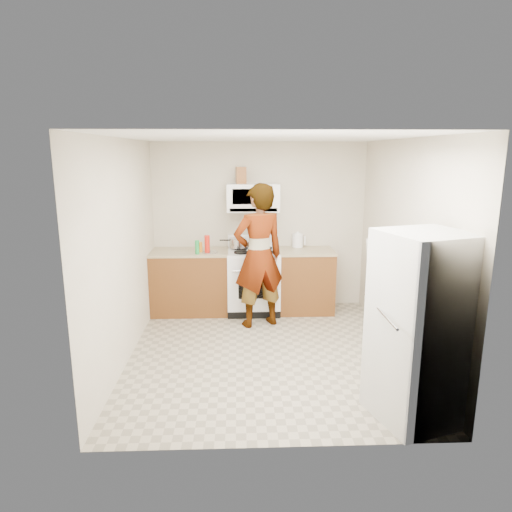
{
  "coord_description": "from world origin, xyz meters",
  "views": [
    {
      "loc": [
        -0.32,
        -5.06,
        2.35
      ],
      "look_at": [
        -0.1,
        0.55,
        1.06
      ],
      "focal_mm": 32.0,
      "sensor_mm": 36.0,
      "label": 1
    }
  ],
  "objects_px": {
    "gas_range": "(253,280)",
    "microwave": "(253,197)",
    "person": "(259,256)",
    "saucepan": "(238,243)",
    "kettle": "(298,241)",
    "fridge": "(420,328)"
  },
  "relations": [
    {
      "from": "gas_range",
      "to": "fridge",
      "type": "bearing_deg",
      "value": -64.61
    },
    {
      "from": "kettle",
      "to": "saucepan",
      "type": "xyz_separation_m",
      "value": [
        -0.91,
        -0.1,
        -0.01
      ]
    },
    {
      "from": "gas_range",
      "to": "saucepan",
      "type": "bearing_deg",
      "value": 148.89
    },
    {
      "from": "fridge",
      "to": "saucepan",
      "type": "relative_size",
      "value": 6.85
    },
    {
      "from": "gas_range",
      "to": "saucepan",
      "type": "distance_m",
      "value": 0.6
    },
    {
      "from": "fridge",
      "to": "person",
      "type": "bearing_deg",
      "value": 102.41
    },
    {
      "from": "kettle",
      "to": "saucepan",
      "type": "height_order",
      "value": "kettle"
    },
    {
      "from": "microwave",
      "to": "saucepan",
      "type": "relative_size",
      "value": 3.06
    },
    {
      "from": "gas_range",
      "to": "microwave",
      "type": "bearing_deg",
      "value": 90.0
    },
    {
      "from": "gas_range",
      "to": "person",
      "type": "xyz_separation_m",
      "value": [
        0.05,
        -0.56,
        0.49
      ]
    },
    {
      "from": "person",
      "to": "saucepan",
      "type": "xyz_separation_m",
      "value": [
        -0.28,
        0.7,
        0.04
      ]
    },
    {
      "from": "saucepan",
      "to": "microwave",
      "type": "bearing_deg",
      "value": -2.53
    },
    {
      "from": "gas_range",
      "to": "saucepan",
      "type": "relative_size",
      "value": 4.55
    },
    {
      "from": "gas_range",
      "to": "fridge",
      "type": "xyz_separation_m",
      "value": [
        1.36,
        -2.87,
        0.36
      ]
    },
    {
      "from": "person",
      "to": "fridge",
      "type": "relative_size",
      "value": 1.15
    },
    {
      "from": "gas_range",
      "to": "fridge",
      "type": "distance_m",
      "value": 3.2
    },
    {
      "from": "gas_range",
      "to": "person",
      "type": "relative_size",
      "value": 0.58
    },
    {
      "from": "gas_range",
      "to": "person",
      "type": "height_order",
      "value": "person"
    },
    {
      "from": "gas_range",
      "to": "microwave",
      "type": "distance_m",
      "value": 1.22
    },
    {
      "from": "gas_range",
      "to": "microwave",
      "type": "xyz_separation_m",
      "value": [
        0.0,
        0.13,
        1.21
      ]
    },
    {
      "from": "gas_range",
      "to": "fridge",
      "type": "relative_size",
      "value": 0.66
    },
    {
      "from": "microwave",
      "to": "kettle",
      "type": "bearing_deg",
      "value": 8.85
    }
  ]
}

